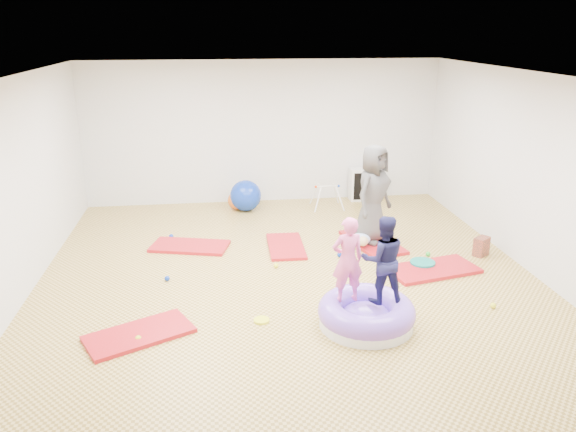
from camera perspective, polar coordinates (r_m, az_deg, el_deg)
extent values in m
cube|color=tan|center=(7.82, 0.29, -6.96)|extent=(7.00, 8.00, 0.01)
cube|color=silver|center=(7.08, 0.33, 13.93)|extent=(7.00, 8.00, 0.01)
cube|color=silver|center=(11.21, -2.51, 8.47)|extent=(7.00, 0.01, 2.80)
cube|color=silver|center=(3.72, 9.00, -13.93)|extent=(7.00, 0.01, 2.80)
cube|color=silver|center=(7.69, -26.49, 1.72)|extent=(0.01, 8.00, 2.80)
cube|color=silver|center=(8.53, 24.35, 3.53)|extent=(0.01, 8.00, 2.80)
cube|color=#AF0F10|center=(6.82, -14.88, -11.53)|extent=(1.33, 1.06, 0.05)
cube|color=#AF0F10|center=(9.20, -9.95, -3.03)|extent=(1.33, 0.90, 0.05)
cube|color=#AF0F10|center=(9.06, -0.22, -3.09)|extent=(0.58, 1.12, 0.05)
cube|color=#AF0F10|center=(8.48, 14.46, -5.27)|extent=(1.42, 0.92, 0.05)
cube|color=#AF0F10|center=(9.33, 8.58, -2.64)|extent=(0.90, 1.37, 0.05)
cylinder|color=white|center=(6.87, 7.92, -10.42)|extent=(1.12, 1.12, 0.13)
torus|color=#8053E2|center=(6.82, 7.96, -9.55)|extent=(1.16, 1.16, 0.31)
ellipsoid|color=#8053E2|center=(6.85, 7.94, -10.09)|extent=(0.62, 0.62, 0.28)
imported|color=pink|center=(6.57, 6.08, -4.03)|extent=(0.41, 0.29, 1.05)
imported|color=#1A1B49|center=(6.61, 9.65, -3.98)|extent=(0.54, 0.43, 1.07)
imported|color=#454546|center=(9.07, 8.63, 2.24)|extent=(0.92, 0.90, 1.60)
ellipsoid|color=#AECAFF|center=(9.08, 7.37, -2.34)|extent=(0.34, 0.22, 0.20)
sphere|color=tan|center=(8.93, 7.63, -2.56)|extent=(0.16, 0.16, 0.16)
sphere|color=yellow|center=(7.02, 3.79, -9.87)|extent=(0.07, 0.07, 0.07)
sphere|color=#0D2EA2|center=(8.09, -12.18, -6.23)|extent=(0.07, 0.07, 0.07)
sphere|color=#0D2EA2|center=(8.73, 5.25, -3.94)|extent=(0.07, 0.07, 0.07)
sphere|color=yellow|center=(6.72, -14.97, -11.94)|extent=(0.07, 0.07, 0.07)
sphere|color=#E03302|center=(6.76, 12.07, -11.49)|extent=(0.07, 0.07, 0.07)
sphere|color=#0D2EA2|center=(9.65, -11.78, -2.02)|extent=(0.07, 0.07, 0.07)
sphere|color=yellow|center=(8.32, -1.23, -5.05)|extent=(0.07, 0.07, 0.07)
sphere|color=yellow|center=(7.64, 20.12, -8.54)|extent=(0.07, 0.07, 0.07)
sphere|color=green|center=(9.00, 14.03, -3.75)|extent=(0.07, 0.07, 0.07)
sphere|color=green|center=(9.12, 7.07, -3.00)|extent=(0.07, 0.07, 0.07)
sphere|color=#0D2EA2|center=(10.83, -4.32, 2.08)|extent=(0.60, 0.60, 0.60)
sphere|color=#D55D19|center=(10.94, -5.19, 1.59)|extent=(0.36, 0.36, 0.36)
cylinder|color=silver|center=(10.73, 3.06, 1.66)|extent=(0.17, 0.18, 0.46)
cylinder|color=silver|center=(11.10, 2.69, 2.25)|extent=(0.17, 0.18, 0.46)
cylinder|color=silver|center=(10.82, 5.31, 1.74)|extent=(0.17, 0.18, 0.46)
cylinder|color=silver|center=(11.19, 4.87, 2.33)|extent=(0.17, 0.18, 0.46)
cylinder|color=silver|center=(10.90, 4.01, 3.02)|extent=(0.45, 0.03, 0.03)
sphere|color=#E03302|center=(10.86, 2.85, 2.98)|extent=(0.05, 0.05, 0.05)
sphere|color=#0D2EA2|center=(10.95, 5.17, 3.06)|extent=(0.05, 0.05, 0.05)
cube|color=silver|center=(11.61, 7.85, 3.22)|extent=(0.64, 0.31, 0.64)
cube|color=black|center=(11.47, 8.05, 3.02)|extent=(0.55, 0.02, 0.55)
cube|color=silver|center=(11.57, 7.91, 3.16)|extent=(0.02, 0.22, 0.57)
cube|color=silver|center=(11.57, 7.91, 3.16)|extent=(0.57, 0.22, 0.02)
cylinder|color=#0C796C|center=(8.59, 13.50, -4.77)|extent=(0.37, 0.37, 0.08)
cube|color=#BA4729|center=(9.23, 19.05, -2.94)|extent=(0.30, 0.28, 0.29)
cylinder|color=yellow|center=(6.91, -2.70, -10.54)|extent=(0.19, 0.19, 0.03)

